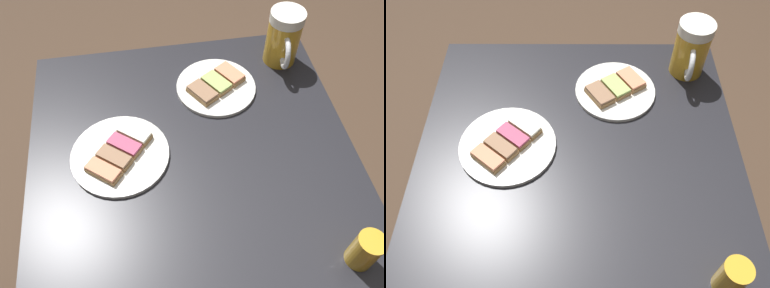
# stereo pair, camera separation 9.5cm
# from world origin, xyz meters

# --- Properties ---
(ground_plane) EXTENTS (6.00, 6.00, 0.00)m
(ground_plane) POSITION_xyz_m (0.00, 0.00, 0.00)
(ground_plane) COLOR #4C3828
(cafe_table) EXTENTS (0.78, 0.78, 0.75)m
(cafe_table) POSITION_xyz_m (0.00, 0.00, 0.60)
(cafe_table) COLOR black
(cafe_table) RESTS_ON ground_plane
(plate_near) EXTENTS (0.21, 0.21, 0.03)m
(plate_near) POSITION_xyz_m (0.19, -0.10, 0.76)
(plate_near) COLOR white
(plate_near) RESTS_ON cafe_table
(plate_far) EXTENTS (0.24, 0.24, 0.03)m
(plate_far) POSITION_xyz_m (0.01, 0.17, 0.76)
(plate_far) COLOR white
(plate_far) RESTS_ON cafe_table
(beer_mug) EXTENTS (0.15, 0.09, 0.16)m
(beer_mug) POSITION_xyz_m (0.27, -0.30, 0.83)
(beer_mug) COLOR gold
(beer_mug) RESTS_ON cafe_table
(beer_glass_small) EXTENTS (0.05, 0.05, 0.09)m
(beer_glass_small) POSITION_xyz_m (-0.33, -0.29, 0.80)
(beer_glass_small) COLOR gold
(beer_glass_small) RESTS_ON cafe_table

